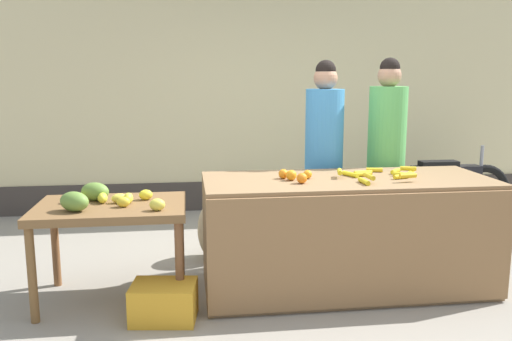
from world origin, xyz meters
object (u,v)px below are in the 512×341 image
Objects in this scene: vendor_woman_blue_shirt at (324,161)px; vendor_woman_green_shirt at (386,159)px; produce_sack at (214,230)px; parked_motorcycle at (445,187)px; produce_crate at (164,302)px.

vendor_woman_blue_shirt is 0.58m from vendor_woman_green_shirt.
parked_motorcycle is at bearing 19.62° from produce_sack.
parked_motorcycle is at bearing 31.92° from vendor_woman_blue_shirt.
produce_sack is at bearing -160.38° from parked_motorcycle.
produce_sack is at bearing 71.05° from produce_crate.
produce_sack is (0.41, 1.20, 0.14)m from produce_crate.
vendor_woman_blue_shirt reaches higher than produce_sack.
vendor_woman_blue_shirt is 1.94m from produce_crate.
produce_crate is (-3.15, -2.17, -0.27)m from parked_motorcycle.
produce_sack is (-2.73, -0.97, -0.13)m from parked_motorcycle.
vendor_woman_blue_shirt is at bearing -148.08° from parked_motorcycle.
parked_motorcycle is (1.17, 1.10, -0.52)m from vendor_woman_green_shirt.
parked_motorcycle is at bearing 34.63° from produce_crate.
vendor_woman_blue_shirt is at bearing 178.97° from vendor_woman_green_shirt.
produce_crate is 1.28m from produce_sack.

